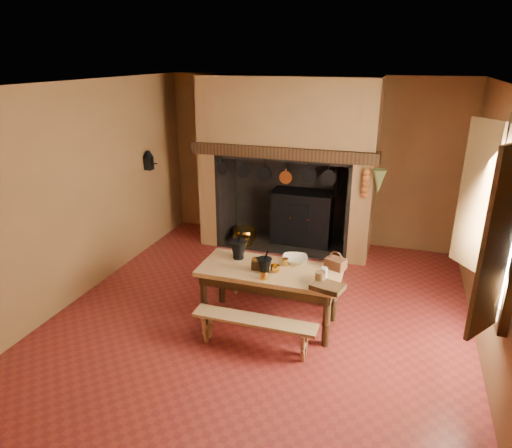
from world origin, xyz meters
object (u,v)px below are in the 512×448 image
(work_table, at_px, (270,277))
(bench_front, at_px, (254,326))
(coffee_grinder, at_px, (256,264))
(wicker_basket, at_px, (336,263))
(mixing_bowl, at_px, (295,260))
(iron_range, at_px, (303,217))

(work_table, height_order, bench_front, work_table)
(coffee_grinder, relative_size, wicker_basket, 0.64)
(bench_front, height_order, mixing_bowl, mixing_bowl)
(bench_front, distance_m, wicker_basket, 1.22)
(iron_range, xyz_separation_m, bench_front, (0.17, -3.17, -0.19))
(bench_front, distance_m, coffee_grinder, 0.75)
(coffee_grinder, distance_m, wicker_basket, 0.94)
(work_table, relative_size, mixing_bowl, 5.45)
(iron_range, bearing_deg, mixing_bowl, -80.06)
(bench_front, relative_size, coffee_grinder, 8.08)
(iron_range, relative_size, bench_front, 1.15)
(mixing_bowl, relative_size, wicker_basket, 1.14)
(iron_range, distance_m, mixing_bowl, 2.37)
(bench_front, height_order, coffee_grinder, coffee_grinder)
(mixing_bowl, distance_m, wicker_basket, 0.49)
(coffee_grinder, relative_size, mixing_bowl, 0.56)
(mixing_bowl, height_order, wicker_basket, wicker_basket)
(work_table, height_order, coffee_grinder, coffee_grinder)
(work_table, relative_size, coffee_grinder, 9.68)
(bench_front, bearing_deg, wicker_basket, 48.97)
(work_table, xyz_separation_m, wicker_basket, (0.73, 0.25, 0.18))
(iron_range, bearing_deg, work_table, -86.29)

